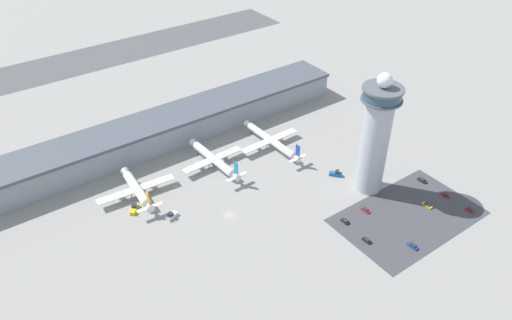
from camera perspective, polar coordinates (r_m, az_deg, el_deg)
ground_plane at (r=222.25m, az=-3.09°, el=-6.28°), size 1000.00×1000.00×0.00m
terminal_building at (r=268.26m, az=-11.34°, el=3.17°), size 221.35×25.00×14.96m
runway_strip at (r=380.28m, az=-19.85°, el=10.44°), size 332.03×44.00×0.01m
control_tower at (r=226.30m, az=13.52°, el=2.74°), size 17.70×17.70×59.18m
parking_lot_surface at (r=231.00m, az=16.97°, el=-6.21°), size 64.00×40.00×0.01m
airplane_gate_alpha at (r=235.33m, az=-13.47°, el=-3.24°), size 37.09×33.44×13.33m
airplane_gate_bravo at (r=248.59m, az=-4.85°, el=0.09°), size 33.77×40.12×13.09m
airplane_gate_charlie at (r=262.15m, az=1.72°, el=2.25°), size 35.11×44.20×12.20m
service_truck_catering at (r=223.05m, az=-9.63°, el=-6.30°), size 6.37×4.49×2.97m
service_truck_fuel at (r=246.60m, az=9.12°, el=-1.58°), size 5.86×6.36×3.11m
service_truck_baggage at (r=229.91m, az=-13.74°, el=-5.43°), size 6.11×6.60×3.11m
car_silver_sedan at (r=243.24m, az=23.25°, el=-5.23°), size 1.92×4.10×1.54m
car_grey_coupe at (r=228.79m, az=12.39°, el=-5.61°), size 2.00×4.51×1.38m
car_yellow_taxi at (r=238.89m, az=18.99°, el=-4.90°), size 2.10×4.87×1.51m
car_green_van at (r=221.50m, az=10.16°, el=-6.90°), size 1.91×4.14×1.35m
car_white_wagon at (r=214.53m, az=12.56°, el=-8.96°), size 1.92×4.07×1.38m
car_red_hatchback at (r=253.23m, az=18.46°, el=-2.21°), size 1.91×4.65×1.52m
car_black_suv at (r=216.91m, az=17.48°, el=-9.36°), size 2.00×4.76×1.54m
car_navy_sedan at (r=247.93m, az=20.83°, el=-3.72°), size 1.89×4.36×1.36m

